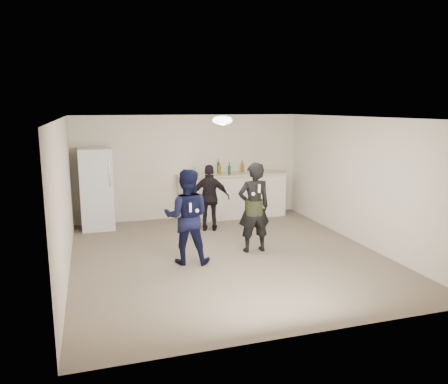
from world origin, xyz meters
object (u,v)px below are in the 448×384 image
object	(u,v)px
shaker	(194,171)
man	(187,217)
woman	(254,207)
fridge	(97,189)
counter	(233,196)
spectator	(210,198)

from	to	relation	value
shaker	man	xyz separation A→B (m)	(-0.82, -2.94, -0.35)
man	woman	size ratio (longest dim) A/B	0.98
man	fridge	bearing A→B (deg)	-45.15
fridge	shaker	bearing A→B (deg)	4.88
counter	fridge	world-z (taller)	fridge
woman	man	bearing A→B (deg)	10.49
shaker	spectator	xyz separation A→B (m)	(0.10, -1.09, -0.44)
spectator	woman	bearing A→B (deg)	122.82
counter	shaker	bearing A→B (deg)	172.57
counter	fridge	distance (m)	3.22
shaker	man	bearing A→B (deg)	-105.56
man	woman	distance (m)	1.35
counter	shaker	xyz separation A→B (m)	(-0.94, 0.12, 0.65)
counter	spectator	xyz separation A→B (m)	(-0.84, -0.97, 0.21)
man	counter	bearing A→B (deg)	-104.75
counter	fridge	size ratio (longest dim) A/B	1.44
counter	woman	world-z (taller)	woman
fridge	woman	size ratio (longest dim) A/B	1.06
man	woman	world-z (taller)	woman
man	woman	xyz separation A→B (m)	(1.32, 0.24, 0.02)
fridge	spectator	bearing A→B (deg)	-20.93
fridge	man	distance (m)	3.10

